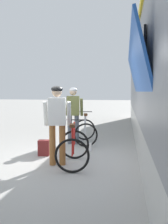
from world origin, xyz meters
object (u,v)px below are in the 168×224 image
Objects in this scene: water_bottle_near_the_bikes at (90,147)px; water_bottle_by_the_backpack at (46,150)px; bicycle_far_silver at (85,131)px; cyclist_far_in_olive at (73,110)px; backpack_on_platform at (44,148)px; cyclist_near_in_white at (57,118)px; bicycle_near_red at (73,148)px.

water_bottle_by_the_backpack is (-1.07, -0.60, 0.01)m from water_bottle_near_the_bikes.
bicycle_far_silver is 5.02× the size of water_bottle_by_the_backpack.
water_bottle_near_the_bikes is at bearing 29.38° from water_bottle_by_the_backpack.
cyclist_far_in_olive is at bearing 130.03° from water_bottle_near_the_bikes.
water_bottle_by_the_backpack is (0.03, 0.10, -0.08)m from backpack_on_platform.
cyclist_near_in_white is 0.75m from bicycle_near_red.
bicycle_near_red is 4.94× the size of water_bottle_by_the_backpack.
bicycle_near_red is at bearing -77.34° from cyclist_far_in_olive.
bicycle_near_red is at bearing 2.27° from cyclist_near_in_white.
cyclist_near_in_white is 1.50× the size of bicycle_near_red.
cyclist_far_in_olive is (-0.12, 2.17, 0.00)m from cyclist_near_in_white.
cyclist_near_in_white is at bearing -55.38° from water_bottle_by_the_backpack.
water_bottle_by_the_backpack is at bearing -116.96° from bicycle_far_silver.
water_bottle_near_the_bikes is at bearing -49.97° from cyclist_far_in_olive.
bicycle_near_red reaches higher than water_bottle_near_the_bikes.
bicycle_near_red is 1.16m from backpack_on_platform.
cyclist_near_in_white is 1.76m from water_bottle_near_the_bikes.
cyclist_far_in_olive is at bearing 93.19° from cyclist_near_in_white.
cyclist_near_in_white is at bearing -111.29° from water_bottle_near_the_bikes.
cyclist_far_in_olive is at bearing 64.91° from backpack_on_platform.
water_bottle_by_the_backpack is at bearing 139.69° from bicycle_near_red.
cyclist_far_in_olive reaches higher than water_bottle_by_the_backpack.
water_bottle_near_the_bikes is (0.30, -0.92, -0.29)m from bicycle_far_silver.
water_bottle_by_the_backpack is at bearing -150.62° from water_bottle_near_the_bikes.
backpack_on_platform is (-0.93, 0.67, -0.20)m from bicycle_near_red.
cyclist_far_in_olive is 1.73m from water_bottle_by_the_backpack.
cyclist_near_in_white is 1.33m from water_bottle_by_the_backpack.
backpack_on_platform is 1.31m from water_bottle_near_the_bikes.
backpack_on_platform is 1.69× the size of water_bottle_by_the_backpack.
water_bottle_by_the_backpack reaches higher than water_bottle_near_the_bikes.
water_bottle_by_the_backpack is at bearing -106.64° from cyclist_far_in_olive.
backpack_on_platform is (-0.80, -1.62, -0.20)m from bicycle_far_silver.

